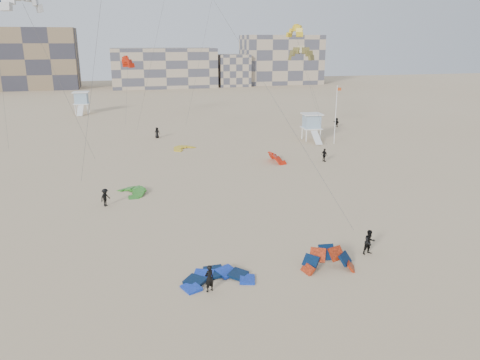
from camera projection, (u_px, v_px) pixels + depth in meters
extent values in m
plane|color=tan|center=(210.00, 304.00, 26.73)|extent=(320.00, 320.00, 0.00)
imported|color=black|center=(209.00, 278.00, 27.82)|extent=(0.74, 0.64, 1.71)
imported|color=black|center=(369.00, 242.00, 32.69)|extent=(0.95, 0.79, 1.79)
imported|color=black|center=(105.00, 197.00, 42.21)|extent=(1.17, 1.20, 1.65)
imported|color=black|center=(324.00, 155.00, 57.69)|extent=(0.73, 1.05, 1.65)
imported|color=black|center=(157.00, 133.00, 71.63)|extent=(0.93, 0.74, 1.65)
imported|color=black|center=(337.00, 122.00, 80.68)|extent=(0.73, 1.53, 1.58)
cylinder|color=#3F3F3F|center=(93.00, 75.00, 42.66)|extent=(4.19, 2.72, 20.80)
cylinder|color=#3F3F3F|center=(262.00, 80.00, 42.48)|extent=(6.79, 25.10, 20.00)
cylinder|color=#3F3F3F|center=(63.00, 89.00, 50.04)|extent=(5.19, 4.13, 16.90)
cylinder|color=#3F3F3F|center=(157.00, 34.00, 62.54)|extent=(6.61, 12.78, 28.38)
cylinder|color=#3F3F3F|center=(314.00, 100.00, 62.42)|extent=(1.26, 7.66, 11.51)
cylinder|color=#3F3F3F|center=(309.00, 78.00, 78.53)|extent=(6.20, 1.53, 14.66)
cylinder|color=#3F3F3F|center=(1.00, 77.00, 59.34)|extent=(0.16, 3.64, 17.97)
cylinder|color=#3F3F3F|center=(202.00, 49.00, 75.14)|extent=(6.16, 1.85, 24.02)
cylinder|color=#3F3F3F|center=(127.00, 93.00, 79.93)|extent=(1.18, 7.85, 9.60)
cube|color=white|center=(311.00, 128.00, 69.93)|extent=(2.95, 2.95, 0.14)
cube|color=#8AA6BC|center=(312.00, 121.00, 69.63)|extent=(2.43, 2.43, 1.95)
cube|color=white|center=(312.00, 114.00, 69.33)|extent=(3.06, 3.06, 0.16)
cube|color=white|center=(318.00, 138.00, 67.76)|extent=(1.21, 2.84, 1.61)
cube|color=white|center=(82.00, 104.00, 95.25)|extent=(3.24, 3.24, 0.15)
cube|color=#8AA6BC|center=(81.00, 98.00, 94.92)|extent=(2.66, 2.66, 2.15)
cube|color=white|center=(81.00, 92.00, 94.59)|extent=(3.35, 3.35, 0.17)
cube|color=white|center=(81.00, 111.00, 92.86)|extent=(1.31, 3.13, 1.78)
cylinder|color=white|center=(336.00, 115.00, 66.74)|extent=(0.10, 0.10, 8.34)
cube|color=#B74318|center=(339.00, 89.00, 65.76)|extent=(0.63, 0.02, 0.42)
cube|color=#7C664B|center=(29.00, 59.00, 141.34)|extent=(28.00, 14.00, 18.00)
cube|color=tan|center=(164.00, 68.00, 147.99)|extent=(32.00, 16.00, 12.00)
cube|color=tan|center=(281.00, 60.00, 158.77)|extent=(26.00, 14.00, 16.00)
cube|color=tan|center=(233.00, 70.00, 151.65)|extent=(10.00, 10.00, 10.00)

